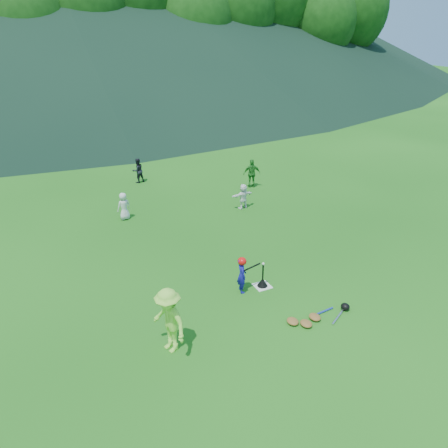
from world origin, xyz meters
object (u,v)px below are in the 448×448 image
at_px(fielder_c, 252,173).
at_px(equipment_pile, 315,317).
at_px(fielder_b, 138,171).
at_px(batting_tee, 262,282).
at_px(adult_coach, 169,321).
at_px(fielder_d, 243,196).
at_px(home_plate, 262,286).
at_px(batter_child, 242,275).
at_px(fielder_a, 124,206).

distance_m(fielder_c, equipment_pile, 9.71).
xyz_separation_m(fielder_b, batting_tee, (0.74, -10.10, -0.44)).
bearing_deg(fielder_c, fielder_b, -14.22).
bearing_deg(equipment_pile, adult_coach, 171.50).
bearing_deg(fielder_d, home_plate, 62.38).
xyz_separation_m(batter_child, adult_coach, (-2.57, -1.38, 0.28)).
bearing_deg(home_plate, batter_child, 176.19).
bearing_deg(fielder_c, equipment_pile, 89.05).
xyz_separation_m(batter_child, fielder_d, (2.83, 5.23, -0.01)).
xyz_separation_m(fielder_a, batting_tee, (2.35, -6.28, -0.39)).
relative_size(home_plate, fielder_a, 0.43).
distance_m(fielder_b, fielder_d, 5.65).
height_order(home_plate, fielder_a, fielder_a).
distance_m(home_plate, batter_child, 0.82).
xyz_separation_m(fielder_a, fielder_c, (6.03, 0.97, 0.12)).
height_order(batter_child, fielder_d, batter_child).
bearing_deg(adult_coach, equipment_pile, 63.86).
distance_m(fielder_b, fielder_c, 5.26).
xyz_separation_m(fielder_c, fielder_d, (-1.50, -1.98, -0.14)).
relative_size(home_plate, fielder_c, 0.35).
distance_m(fielder_c, fielder_d, 2.48).
bearing_deg(fielder_d, fielder_c, -132.17).
height_order(fielder_c, fielder_d, fielder_c).
relative_size(fielder_b, fielder_d, 1.13).
bearing_deg(fielder_c, batter_child, 77.64).
bearing_deg(home_plate, batting_tee, 0.00).
bearing_deg(fielder_a, fielder_d, 153.54).
relative_size(batter_child, fielder_a, 0.99).
relative_size(fielder_c, equipment_pile, 0.72).
height_order(fielder_d, batting_tee, fielder_d).
height_order(fielder_a, equipment_pile, fielder_a).
bearing_deg(fielder_b, adult_coach, 63.36).
bearing_deg(fielder_b, fielder_c, 132.72).
height_order(fielder_a, batting_tee, fielder_a).
relative_size(fielder_a, batting_tee, 1.54).
height_order(adult_coach, batting_tee, adult_coach).
xyz_separation_m(home_plate, batting_tee, (0.00, 0.00, 0.12)).
bearing_deg(adult_coach, batter_child, 100.66).
relative_size(adult_coach, equipment_pile, 0.89).
height_order(adult_coach, fielder_b, adult_coach).
relative_size(fielder_a, fielder_d, 1.03).
height_order(home_plate, fielder_d, fielder_d).
bearing_deg(fielder_a, home_plate, 96.61).
height_order(home_plate, equipment_pile, equipment_pile).
bearing_deg(equipment_pile, home_plate, 102.90).
distance_m(fielder_a, fielder_d, 4.64).
bearing_deg(fielder_c, batting_tee, 81.71).
height_order(batter_child, fielder_b, fielder_b).
bearing_deg(batting_tee, fielder_a, 110.49).
xyz_separation_m(home_plate, fielder_a, (-2.35, 6.28, 0.51)).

